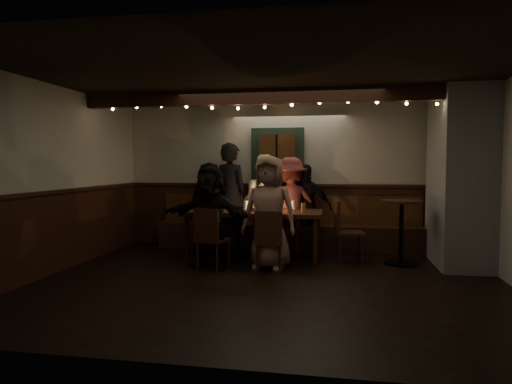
% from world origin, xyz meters
% --- Properties ---
extents(room, '(6.02, 5.01, 2.62)m').
position_xyz_m(room, '(1.07, 1.42, 1.07)').
color(room, black).
rests_on(room, ground).
extents(dining_table, '(2.15, 0.92, 0.93)m').
position_xyz_m(dining_table, '(-0.44, 1.40, 0.70)').
color(dining_table, black).
rests_on(dining_table, ground).
extents(chair_near_left, '(0.49, 0.49, 0.88)m').
position_xyz_m(chair_near_left, '(-0.91, 0.53, 0.50)').
color(chair_near_left, black).
rests_on(chair_near_left, ground).
extents(chair_near_right, '(0.41, 0.41, 0.85)m').
position_xyz_m(chair_near_right, '(-0.08, 0.59, 0.48)').
color(chair_near_right, black).
rests_on(chair_near_right, ground).
extents(chair_end, '(0.48, 0.48, 0.95)m').
position_xyz_m(chair_end, '(0.97, 1.43, 0.53)').
color(chair_end, black).
rests_on(chair_end, ground).
extents(high_top, '(0.61, 0.61, 0.97)m').
position_xyz_m(high_top, '(1.81, 1.37, 0.61)').
color(high_top, black).
rests_on(high_top, ground).
extents(person_a, '(0.82, 0.60, 1.53)m').
position_xyz_m(person_a, '(-1.38, 2.13, 0.77)').
color(person_a, black).
rests_on(person_a, ground).
extents(person_b, '(0.80, 0.67, 1.88)m').
position_xyz_m(person_b, '(-0.99, 2.12, 0.94)').
color(person_b, black).
rests_on(person_b, ground).
extents(person_c, '(0.94, 0.80, 1.67)m').
position_xyz_m(person_c, '(-0.39, 2.05, 0.83)').
color(person_c, beige).
rests_on(person_c, ground).
extents(person_d, '(1.19, 0.92, 1.62)m').
position_xyz_m(person_d, '(0.08, 2.08, 0.81)').
color(person_d, brown).
rests_on(person_d, ground).
extents(person_e, '(0.91, 0.43, 1.50)m').
position_xyz_m(person_e, '(0.34, 2.17, 0.75)').
color(person_e, black).
rests_on(person_e, ground).
extents(person_f, '(1.46, 0.86, 1.50)m').
position_xyz_m(person_f, '(-0.94, 0.63, 0.75)').
color(person_f, black).
rests_on(person_f, ground).
extents(person_g, '(0.86, 0.62, 1.63)m').
position_xyz_m(person_g, '(-0.09, 0.73, 0.81)').
color(person_g, '#956C59').
rests_on(person_g, ground).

